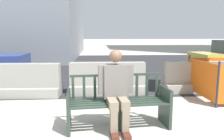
{
  "coord_description": "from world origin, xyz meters",
  "views": [
    {
      "loc": [
        0.35,
        -2.54,
        1.54
      ],
      "look_at": [
        0.72,
        2.46,
        0.75
      ],
      "focal_mm": 35.0,
      "sensor_mm": 36.0,
      "label": 1
    }
  ],
  "objects_px": {
    "street_bench": "(118,104)",
    "jersey_barrier_centre": "(108,81)",
    "jersey_barrier_right": "(198,79)",
    "seated_person": "(116,88)",
    "jersey_barrier_left": "(21,83)"
  },
  "relations": [
    {
      "from": "street_bench",
      "to": "jersey_barrier_centre",
      "type": "bearing_deg",
      "value": 91.61
    },
    {
      "from": "jersey_barrier_centre",
      "to": "jersey_barrier_right",
      "type": "distance_m",
      "value": 2.55
    },
    {
      "from": "street_bench",
      "to": "seated_person",
      "type": "bearing_deg",
      "value": -122.61
    },
    {
      "from": "seated_person",
      "to": "jersey_barrier_left",
      "type": "relative_size",
      "value": 0.65
    },
    {
      "from": "street_bench",
      "to": "jersey_barrier_right",
      "type": "relative_size",
      "value": 0.86
    },
    {
      "from": "street_bench",
      "to": "seated_person",
      "type": "distance_m",
      "value": 0.3
    },
    {
      "from": "seated_person",
      "to": "jersey_barrier_centre",
      "type": "height_order",
      "value": "seated_person"
    },
    {
      "from": "seated_person",
      "to": "jersey_barrier_right",
      "type": "xyz_separation_m",
      "value": [
        2.53,
        2.35,
        -0.35
      ]
    },
    {
      "from": "jersey_barrier_centre",
      "to": "jersey_barrier_left",
      "type": "bearing_deg",
      "value": -177.3
    },
    {
      "from": "street_bench",
      "to": "jersey_barrier_centre",
      "type": "xyz_separation_m",
      "value": [
        -0.06,
        2.22,
        -0.06
      ]
    },
    {
      "from": "street_bench",
      "to": "jersey_barrier_right",
      "type": "xyz_separation_m",
      "value": [
        2.49,
        2.29,
        -0.06
      ]
    },
    {
      "from": "jersey_barrier_centre",
      "to": "jersey_barrier_right",
      "type": "height_order",
      "value": "same"
    },
    {
      "from": "jersey_barrier_centre",
      "to": "jersey_barrier_left",
      "type": "height_order",
      "value": "same"
    },
    {
      "from": "jersey_barrier_left",
      "to": "jersey_barrier_right",
      "type": "xyz_separation_m",
      "value": [
        4.79,
        0.17,
        0.0
      ]
    },
    {
      "from": "street_bench",
      "to": "jersey_barrier_left",
      "type": "distance_m",
      "value": 3.13
    }
  ]
}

